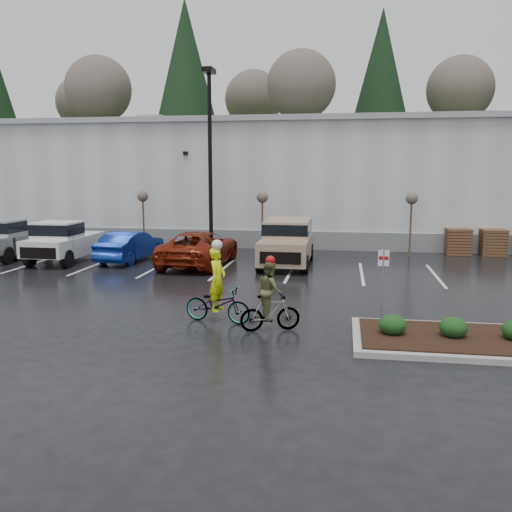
% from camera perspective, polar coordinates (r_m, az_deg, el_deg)
% --- Properties ---
extents(ground, '(120.00, 120.00, 0.00)m').
position_cam_1_polar(ground, '(15.68, -1.03, -7.01)').
color(ground, black).
rests_on(ground, ground).
extents(warehouse, '(60.50, 15.50, 7.20)m').
position_cam_1_polar(warehouse, '(36.91, 5.10, 8.04)').
color(warehouse, '#BCBEC1').
rests_on(warehouse, ground).
extents(wooded_ridge, '(80.00, 25.00, 6.00)m').
position_cam_1_polar(wooded_ridge, '(59.89, 6.72, 7.83)').
color(wooded_ridge, '#1D3616').
rests_on(wooded_ridge, ground).
extents(lamppost, '(0.50, 1.00, 9.22)m').
position_cam_1_polar(lamppost, '(27.67, -4.87, 11.89)').
color(lamppost, black).
rests_on(lamppost, ground).
extents(sapling_west, '(0.60, 0.60, 3.20)m').
position_cam_1_polar(sapling_west, '(29.85, -11.83, 5.85)').
color(sapling_west, '#4C2B1E').
rests_on(sapling_west, ground).
extents(sapling_mid, '(0.60, 0.60, 3.20)m').
position_cam_1_polar(sapling_mid, '(28.18, 0.67, 5.85)').
color(sapling_mid, '#4C2B1E').
rests_on(sapling_mid, ground).
extents(sapling_east, '(0.60, 0.60, 3.20)m').
position_cam_1_polar(sapling_east, '(28.06, 16.07, 5.48)').
color(sapling_east, '#4C2B1E').
rests_on(sapling_east, ground).
extents(pallet_stack_a, '(1.20, 1.20, 1.35)m').
position_cam_1_polar(pallet_stack_a, '(29.63, 20.47, 1.45)').
color(pallet_stack_a, '#4C2B1E').
rests_on(pallet_stack_a, ground).
extents(pallet_stack_b, '(1.20, 1.20, 1.35)m').
position_cam_1_polar(pallet_stack_b, '(30.01, 23.65, 1.35)').
color(pallet_stack_b, '#4C2B1E').
rests_on(pallet_stack_b, ground).
extents(shrub_a, '(0.70, 0.70, 0.52)m').
position_cam_1_polar(shrub_a, '(14.43, 14.18, -7.03)').
color(shrub_a, '#133716').
rests_on(shrub_a, curb_island).
extents(shrub_b, '(0.70, 0.70, 0.52)m').
position_cam_1_polar(shrub_b, '(14.65, 20.08, -7.08)').
color(shrub_b, '#133716').
rests_on(shrub_b, curb_island).
extents(fire_lane_sign, '(0.30, 0.05, 2.20)m').
position_cam_1_polar(fire_lane_sign, '(15.35, 13.21, -2.21)').
color(fire_lane_sign, gray).
rests_on(fire_lane_sign, ground).
extents(pickup_silver, '(2.10, 5.20, 1.96)m').
position_cam_1_polar(pickup_silver, '(29.45, -24.33, 1.76)').
color(pickup_silver, '#A8ACAF').
rests_on(pickup_silver, ground).
extents(pickup_white, '(2.10, 5.20, 1.96)m').
position_cam_1_polar(pickup_white, '(27.45, -19.22, 1.58)').
color(pickup_white, silver).
rests_on(pickup_white, ground).
extents(car_blue, '(1.98, 4.53, 1.45)m').
position_cam_1_polar(car_blue, '(26.52, -13.08, 1.05)').
color(car_blue, navy).
rests_on(car_blue, ground).
extents(car_red, '(2.85, 5.73, 1.56)m').
position_cam_1_polar(car_red, '(24.87, -6.00, 0.84)').
color(car_red, maroon).
rests_on(car_red, ground).
extents(suv_tan, '(2.20, 5.10, 2.06)m').
position_cam_1_polar(suv_tan, '(24.61, 3.25, 1.38)').
color(suv_tan, tan).
rests_on(suv_tan, ground).
extents(cyclist_hivis, '(2.07, 1.04, 2.40)m').
position_cam_1_polar(cyclist_hivis, '(15.57, -4.06, -4.34)').
color(cyclist_hivis, '#3F3F44').
rests_on(cyclist_hivis, ground).
extents(cyclist_olive, '(1.66, 0.98, 2.08)m').
position_cam_1_polar(cyclist_olive, '(14.70, 1.50, -4.99)').
color(cyclist_olive, '#3F3F44').
rests_on(cyclist_olive, ground).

